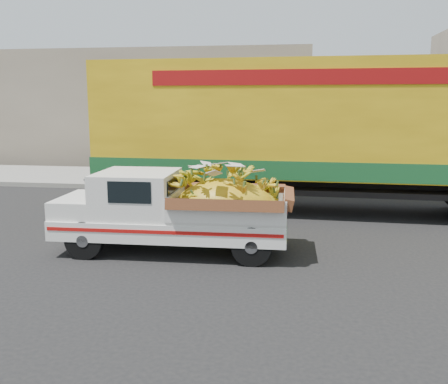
# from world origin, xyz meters

# --- Properties ---
(ground) EXTENTS (100.00, 100.00, 0.00)m
(ground) POSITION_xyz_m (0.00, 0.00, 0.00)
(ground) COLOR black
(ground) RESTS_ON ground
(curb) EXTENTS (60.00, 0.25, 0.15)m
(curb) POSITION_xyz_m (0.00, 5.79, 0.07)
(curb) COLOR gray
(curb) RESTS_ON ground
(sidewalk) EXTENTS (60.00, 4.00, 0.14)m
(sidewalk) POSITION_xyz_m (0.00, 7.89, 0.07)
(sidewalk) COLOR gray
(sidewalk) RESTS_ON ground
(building_left) EXTENTS (18.00, 6.00, 5.00)m
(building_left) POSITION_xyz_m (-8.00, 13.79, 2.50)
(building_left) COLOR gray
(building_left) RESTS_ON ground
(pickup_truck) EXTENTS (4.35, 1.69, 1.51)m
(pickup_truck) POSITION_xyz_m (-1.38, -0.60, 0.81)
(pickup_truck) COLOR black
(pickup_truck) RESTS_ON ground
(semi_trailer) EXTENTS (12.03, 2.90, 3.80)m
(semi_trailer) POSITION_xyz_m (1.38, 3.34, 2.12)
(semi_trailer) COLOR black
(semi_trailer) RESTS_ON ground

